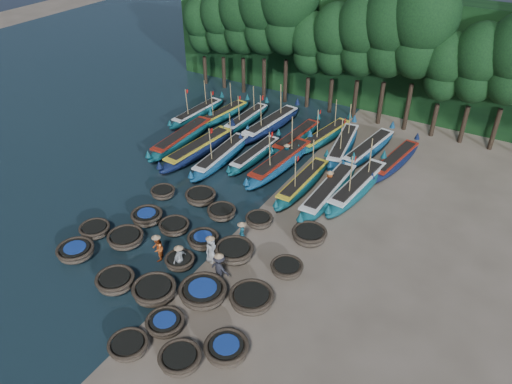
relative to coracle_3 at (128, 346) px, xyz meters
The scene contains 60 objects.
ground 9.40m from the coracle_3, 93.64° to the left, with size 120.00×120.00×0.00m, color gray.
foliage_wall 33.20m from the coracle_3, 91.04° to the left, with size 40.00×3.00×10.00m, color black.
coracle_3 is the anchor object (origin of this frame).
coracle_4 2.63m from the coracle_3, 12.91° to the left, with size 2.16×2.16×0.77m.
coracle_5 8.01m from the coracle_3, 154.40° to the left, with size 2.39×2.39×0.71m.
coracle_6 4.44m from the coracle_3, 141.28° to the left, with size 2.45×2.45×0.80m.
coracle_7 3.49m from the coracle_3, 110.25° to the left, with size 2.75×2.75×0.84m.
coracle_8 2.01m from the coracle_3, 72.09° to the left, with size 1.92×1.92×0.66m.
coracle_9 4.58m from the coracle_3, 27.06° to the left, with size 2.11×2.11×0.83m.
coracle_10 9.55m from the coracle_3, 144.83° to the left, with size 1.87×1.87×0.66m.
coracle_11 8.05m from the coracle_3, 133.84° to the left, with size 2.47×2.47×0.71m.
coracle_12 6.07m from the coracle_3, 105.04° to the left, with size 2.04×2.04×0.67m.
coracle_13 4.60m from the coracle_3, 77.14° to the left, with size 2.78×2.78×0.83m.
coracle_14 6.38m from the coracle_3, 57.71° to the left, with size 2.68×2.68×0.82m.
coracle_15 10.00m from the coracle_3, 126.13° to the left, with size 2.32×2.32×0.76m.
coracle_16 9.09m from the coracle_3, 115.12° to the left, with size 2.12×2.12×0.64m.
coracle_17 8.18m from the coracle_3, 100.78° to the left, with size 2.13×2.13×0.71m.
coracle_18 8.08m from the coracle_3, 85.42° to the left, with size 2.55×2.55×0.81m.
coracle_19 9.27m from the coracle_3, 65.56° to the left, with size 1.86×1.86×0.63m.
coracle_20 12.84m from the coracle_3, 122.48° to the left, with size 1.78×1.78×0.64m.
coracle_21 12.42m from the coracle_3, 110.43° to the left, with size 2.07×2.07×0.76m.
coracle_22 11.14m from the coracle_3, 101.24° to the left, with size 1.98×1.98×0.70m.
coracle_23 11.48m from the coracle_3, 88.61° to the left, with size 2.12×2.12×0.64m.
coracle_24 12.18m from the coracle_3, 72.35° to the left, with size 2.14×2.14×0.81m.
long_boat_1 20.41m from the coracle_3, 120.75° to the left, with size 1.83×8.84×1.56m.
long_boat_2 18.68m from the coracle_3, 116.06° to the left, with size 2.25×8.96×1.58m.
long_boat_3 17.83m from the coracle_3, 109.99° to the left, with size 1.80×8.44×3.59m.
long_boat_4 18.80m from the coracle_3, 102.58° to the left, with size 1.56×7.27×1.28m.
long_boat_5 18.22m from the coracle_3, 95.63° to the left, with size 2.25×9.00×3.83m.
long_boat_6 16.59m from the coracle_3, 87.16° to the left, with size 1.54×8.01×3.40m.
long_boat_7 16.62m from the coracle_3, 80.19° to the left, with size 1.63×9.06×1.60m.
long_boat_8 18.43m from the coracle_3, 76.55° to the left, with size 2.31×8.89×3.79m.
long_boat_9 25.36m from the coracle_3, 119.06° to the left, with size 1.72×7.58×3.22m.
long_boat_10 25.17m from the coracle_3, 113.94° to the left, with size 2.17×7.40×3.16m.
long_boat_11 24.72m from the coracle_3, 108.82° to the left, with size 1.34×7.35×3.12m.
long_boat_12 24.01m from the coracle_3, 103.36° to the left, with size 2.33×8.81×3.76m.
long_boat_13 22.56m from the coracle_3, 96.72° to the left, with size 1.80×7.75×1.37m.
long_boat_14 23.87m from the coracle_3, 91.82° to the left, with size 2.59×7.78×3.35m.
long_boat_15 22.95m from the coracle_3, 87.15° to the left, with size 2.79×8.39×3.61m.
long_boat_16 23.69m from the coracle_3, 82.59° to the left, with size 2.56×8.32×1.48m.
long_boat_17 23.43m from the coracle_3, 76.76° to the left, with size 2.43×7.85×1.39m.
fisherman_0 7.18m from the coracle_3, 92.65° to the left, with size 0.61×0.87×1.89m.
fisherman_1 9.28m from the coracle_3, 87.43° to the left, with size 0.67×0.68×1.78m.
fisherman_2 6.47m from the coracle_3, 117.76° to the left, with size 0.93×1.01×1.86m.
fisherman_3 6.19m from the coracle_3, 80.83° to the left, with size 1.21×0.77×1.99m.
fisherman_4 5.86m from the coracle_3, 103.75° to the left, with size 0.52×0.97×1.81m.
fisherman_5 19.35m from the coracle_3, 95.55° to the left, with size 1.45×0.95×1.70m.
fisherman_6 17.48m from the coracle_3, 81.90° to the left, with size 0.71×0.86×1.71m.
tree_0 34.20m from the coracle_3, 119.47° to the left, with size 3.68×3.68×8.68m.
tree_1 33.27m from the coracle_3, 115.95° to the left, with size 4.09×4.09×9.65m.
tree_2 32.48m from the coracle_3, 112.22° to the left, with size 4.51×4.51×10.63m.
tree_3 31.86m from the coracle_3, 108.27° to the left, with size 4.92×4.92×11.60m.
tree_4 31.41m from the coracle_3, 104.13° to the left, with size 5.34×5.34×12.58m.
tree_5 30.34m from the coracle_3, 99.84° to the left, with size 3.68×3.68×8.68m.
tree_6 30.17m from the coracle_3, 95.44° to the left, with size 4.09×4.09×9.65m.
tree_7 30.19m from the coracle_3, 90.97° to the left, with size 4.51×4.51×10.63m.
tree_8 30.40m from the coracle_3, 86.49° to the left, with size 4.92×4.92×11.60m.
tree_9 30.80m from the coracle_3, 82.05° to the left, with size 5.34×5.34×12.58m.
tree_10 30.58m from the coracle_3, 77.70° to the left, with size 3.68×3.68×8.68m.
tree_11 31.27m from the coracle_3, 73.50° to the left, with size 4.09×4.09×9.65m.
Camera 1 is at (13.49, -19.49, 19.04)m, focal length 35.00 mm.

